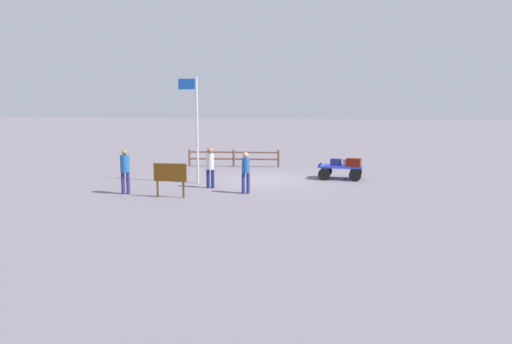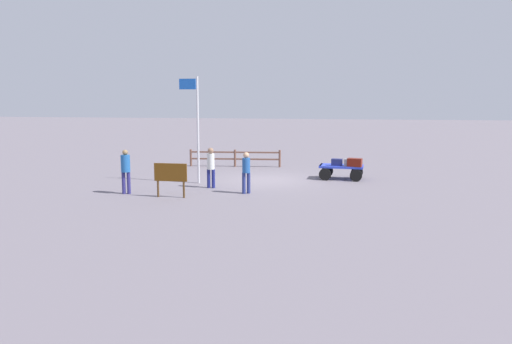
% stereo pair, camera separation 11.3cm
% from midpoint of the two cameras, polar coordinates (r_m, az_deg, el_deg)
% --- Properties ---
extents(ground_plane, '(120.00, 120.00, 0.00)m').
position_cam_midpoint_polar(ground_plane, '(23.86, 1.40, -0.88)').
color(ground_plane, slate).
extents(luggage_cart, '(2.07, 1.34, 0.65)m').
position_cam_midpoint_polar(luggage_cart, '(24.36, 9.43, 0.32)').
color(luggage_cart, blue).
rests_on(luggage_cart, ground).
extents(suitcase_dark, '(0.70, 0.48, 0.37)m').
position_cam_midpoint_polar(suitcase_dark, '(23.96, 10.91, 1.03)').
color(suitcase_dark, maroon).
rests_on(suitcase_dark, luggage_cart).
extents(suitcase_maroon, '(0.56, 0.41, 0.33)m').
position_cam_midpoint_polar(suitcase_maroon, '(24.07, 10.41, 1.02)').
color(suitcase_maroon, gray).
rests_on(suitcase_maroon, luggage_cart).
extents(suitcase_olive, '(0.52, 0.35, 0.31)m').
position_cam_midpoint_polar(suitcase_olive, '(24.15, 8.99, 1.07)').
color(suitcase_olive, navy).
rests_on(suitcase_olive, luggage_cart).
extents(worker_lead, '(0.34, 0.32, 1.70)m').
position_cam_midpoint_polar(worker_lead, '(21.78, -4.83, 0.78)').
color(worker_lead, navy).
rests_on(worker_lead, ground).
extents(worker_trailing, '(0.42, 0.42, 1.65)m').
position_cam_midpoint_polar(worker_trailing, '(20.47, -0.93, 0.23)').
color(worker_trailing, navy).
rests_on(worker_trailing, ground).
extents(worker_supervisor, '(0.42, 0.42, 1.76)m').
position_cam_midpoint_polar(worker_supervisor, '(21.01, -13.97, 0.44)').
color(worker_supervisor, navy).
rests_on(worker_supervisor, ground).
extents(flagpole, '(0.87, 0.13, 4.67)m').
position_cam_midpoint_polar(flagpole, '(22.89, -6.46, 5.48)').
color(flagpole, silver).
rests_on(flagpole, ground).
extents(signboard, '(1.28, 0.09, 1.31)m').
position_cam_midpoint_polar(signboard, '(19.96, -9.20, -0.28)').
color(signboard, '#4C3319').
rests_on(signboard, ground).
extents(wooden_fence, '(4.97, 0.48, 0.93)m').
position_cam_midpoint_polar(wooden_fence, '(28.21, -2.21, 1.70)').
color(wooden_fence, brown).
rests_on(wooden_fence, ground).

